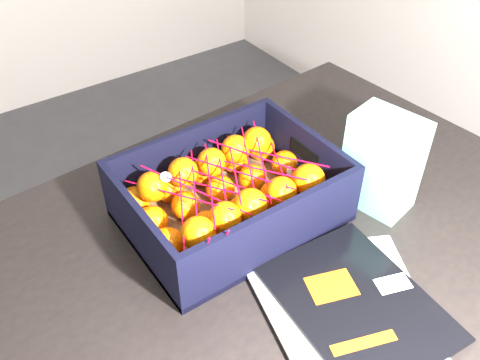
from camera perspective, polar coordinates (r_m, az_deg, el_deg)
table at (r=1.01m, az=2.03°, el=-10.62°), size 1.25×0.88×0.75m
magazine_stack at (r=0.85m, az=12.07°, el=-13.53°), size 0.33×0.34×0.02m
produce_crate at (r=0.96m, az=-1.03°, el=-2.27°), size 0.37×0.28×0.13m
clementine_heap at (r=0.94m, az=-1.06°, el=-1.64°), size 0.35×0.26×0.10m
mesh_net at (r=0.91m, az=-1.23°, el=0.11°), size 0.31×0.25×0.09m
retail_carton at (r=0.99m, az=15.29°, el=1.87°), size 0.11×0.14×0.19m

